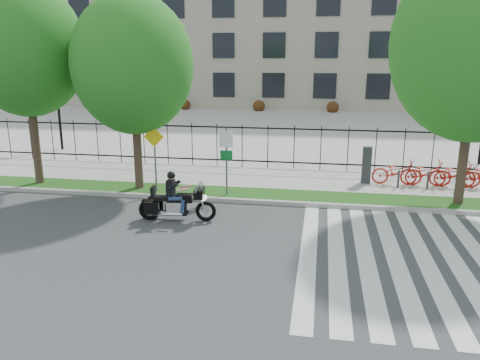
# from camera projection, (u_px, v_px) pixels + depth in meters

# --- Properties ---
(ground) EXTENTS (120.00, 120.00, 0.00)m
(ground) POSITION_uv_depth(u_px,v_px,m) (229.00, 247.00, 12.99)
(ground) COLOR #38383A
(ground) RESTS_ON ground
(curb) EXTENTS (60.00, 0.20, 0.15)m
(curb) POSITION_uv_depth(u_px,v_px,m) (251.00, 201.00, 16.88)
(curb) COLOR #9D9C94
(curb) RESTS_ON ground
(grass_verge) EXTENTS (60.00, 1.50, 0.15)m
(grass_verge) POSITION_uv_depth(u_px,v_px,m) (254.00, 195.00, 17.69)
(grass_verge) COLOR #194812
(grass_verge) RESTS_ON ground
(sidewalk) EXTENTS (60.00, 3.50, 0.15)m
(sidewalk) POSITION_uv_depth(u_px,v_px,m) (263.00, 179.00, 20.07)
(sidewalk) COLOR gray
(sidewalk) RESTS_ON ground
(plaza) EXTENTS (80.00, 34.00, 0.10)m
(plaza) POSITION_uv_depth(u_px,v_px,m) (291.00, 124.00, 36.80)
(plaza) COLOR gray
(plaza) RESTS_ON ground
(crosswalk_stripes) EXTENTS (5.70, 8.00, 0.01)m
(crosswalk_stripes) POSITION_uv_depth(u_px,v_px,m) (410.00, 259.00, 12.18)
(crosswalk_stripes) COLOR silver
(crosswalk_stripes) RESTS_ON ground
(iron_fence) EXTENTS (30.00, 0.06, 2.00)m
(iron_fence) POSITION_uv_depth(u_px,v_px,m) (268.00, 147.00, 21.47)
(iron_fence) COLOR black
(iron_fence) RESTS_ON sidewalk
(office_building) EXTENTS (60.00, 21.90, 20.15)m
(office_building) POSITION_uv_depth(u_px,v_px,m) (306.00, 14.00, 53.28)
(office_building) COLOR gray
(office_building) RESTS_ON ground
(lamp_post_left) EXTENTS (1.06, 0.70, 4.25)m
(lamp_post_left) POSITION_uv_depth(u_px,v_px,m) (57.00, 94.00, 25.63)
(lamp_post_left) COLOR black
(lamp_post_left) RESTS_ON ground
(street_tree_0) EXTENTS (4.50, 4.50, 7.88)m
(street_tree_0) POSITION_uv_depth(u_px,v_px,m) (25.00, 49.00, 17.83)
(street_tree_0) COLOR #39261F
(street_tree_0) RESTS_ON grass_verge
(street_tree_1) EXTENTS (4.49, 4.49, 7.30)m
(street_tree_1) POSITION_uv_depth(u_px,v_px,m) (133.00, 65.00, 17.25)
(street_tree_1) COLOR #39261F
(street_tree_1) RESTS_ON grass_verge
(street_tree_2) EXTENTS (5.53, 5.53, 8.55)m
(street_tree_2) POSITION_uv_depth(u_px,v_px,m) (477.00, 45.00, 15.10)
(street_tree_2) COLOR #39261F
(street_tree_2) RESTS_ON grass_verge
(sign_pole_regulatory) EXTENTS (0.50, 0.09, 2.50)m
(sign_pole_regulatory) POSITION_uv_depth(u_px,v_px,m) (226.00, 153.00, 17.08)
(sign_pole_regulatory) COLOR #59595B
(sign_pole_regulatory) RESTS_ON grass_verge
(sign_pole_warning) EXTENTS (0.78, 0.09, 2.49)m
(sign_pole_warning) POSITION_uv_depth(u_px,v_px,m) (155.00, 150.00, 17.55)
(sign_pole_warning) COLOR #59595B
(sign_pole_warning) RESTS_ON grass_verge
(motorcycle_rider) EXTENTS (2.53, 0.81, 1.95)m
(motorcycle_rider) POSITION_uv_depth(u_px,v_px,m) (176.00, 201.00, 14.98)
(motorcycle_rider) COLOR black
(motorcycle_rider) RESTS_ON ground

